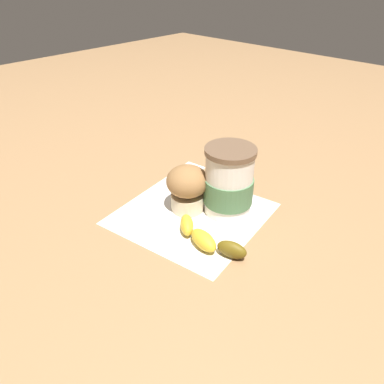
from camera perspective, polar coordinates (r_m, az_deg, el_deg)
name	(u,v)px	position (r m, az deg, el deg)	size (l,w,h in m)	color
ground_plane	(192,214)	(0.75, 0.00, -3.35)	(3.00, 3.00, 0.00)	#936D47
paper_napkin	(192,214)	(0.75, 0.00, -3.31)	(0.27, 0.27, 0.00)	white
coffee_cup	(229,183)	(0.73, 5.62, 1.33)	(0.10, 0.10, 0.14)	silver
muffin	(187,187)	(0.74, -0.71, 0.84)	(0.08, 0.08, 0.10)	beige
banana	(206,238)	(0.67, 2.20, -7.04)	(0.06, 0.16, 0.03)	gold
sugar_packet	(193,167)	(0.91, 0.16, 3.85)	(0.05, 0.03, 0.01)	white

